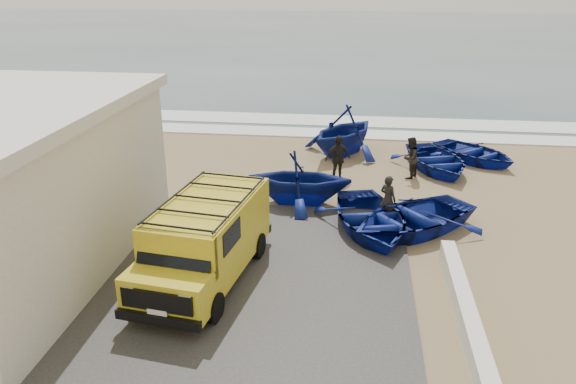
{
  "coord_description": "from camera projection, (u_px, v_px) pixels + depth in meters",
  "views": [
    {
      "loc": [
        2.5,
        -13.74,
        7.18
      ],
      "look_at": [
        0.57,
        1.3,
        1.2
      ],
      "focal_mm": 35.0,
      "sensor_mm": 36.0,
      "label": 1
    }
  ],
  "objects": [
    {
      "name": "ground",
      "position": [
        262.0,
        248.0,
        15.61
      ],
      "size": [
        160.0,
        160.0,
        0.0
      ],
      "primitive_type": "plane",
      "color": "#8F7853"
    },
    {
      "name": "slab",
      "position": [
        169.0,
        279.0,
        13.99
      ],
      "size": [
        12.0,
        10.0,
        0.05
      ],
      "primitive_type": "cube",
      "color": "#423F3C",
      "rests_on": "ground"
    },
    {
      "name": "ocean",
      "position": [
        341.0,
        35.0,
        67.28
      ],
      "size": [
        180.0,
        88.0,
        0.01
      ],
      "primitive_type": "cube",
      "color": "#385166",
      "rests_on": "ground"
    },
    {
      "name": "surf_line",
      "position": [
        305.0,
        132.0,
        26.67
      ],
      "size": [
        180.0,
        1.6,
        0.06
      ],
      "primitive_type": "cube",
      "color": "white",
      "rests_on": "ground"
    },
    {
      "name": "surf_wash",
      "position": [
        309.0,
        120.0,
        28.98
      ],
      "size": [
        180.0,
        2.2,
        0.04
      ],
      "primitive_type": "cube",
      "color": "white",
      "rests_on": "ground"
    },
    {
      "name": "parapet",
      "position": [
        465.0,
        313.0,
        12.15
      ],
      "size": [
        0.35,
        6.0,
        0.55
      ],
      "primitive_type": "cube",
      "color": "silver",
      "rests_on": "ground"
    },
    {
      "name": "van",
      "position": [
        206.0,
        238.0,
        13.67
      ],
      "size": [
        2.56,
        5.09,
        2.09
      ],
      "rotation": [
        0.0,
        0.0,
        -0.14
      ],
      "color": "gold",
      "rests_on": "ground"
    },
    {
      "name": "boat_near_left",
      "position": [
        370.0,
        219.0,
        16.44
      ],
      "size": [
        3.85,
        4.69,
        0.85
      ],
      "primitive_type": "imported",
      "rotation": [
        0.0,
        0.0,
        0.25
      ],
      "color": "navy",
      "rests_on": "ground"
    },
    {
      "name": "boat_near_right",
      "position": [
        411.0,
        218.0,
        16.45
      ],
      "size": [
        5.17,
        5.01,
        0.87
      ],
      "primitive_type": "imported",
      "rotation": [
        0.0,
        0.0,
        -0.88
      ],
      "color": "navy",
      "rests_on": "ground"
    },
    {
      "name": "boat_mid_left",
      "position": [
        300.0,
        178.0,
        18.29
      ],
      "size": [
        3.39,
        2.93,
        1.78
      ],
      "primitive_type": "imported",
      "rotation": [
        0.0,
        0.0,
        1.57
      ],
      "color": "navy",
      "rests_on": "ground"
    },
    {
      "name": "boat_mid_right",
      "position": [
        436.0,
        160.0,
        21.58
      ],
      "size": [
        3.82,
        4.58,
        0.81
      ],
      "primitive_type": "imported",
      "rotation": [
        0.0,
        0.0,
        0.29
      ],
      "color": "navy",
      "rests_on": "ground"
    },
    {
      "name": "boat_far_left",
      "position": [
        344.0,
        130.0,
        23.25
      ],
      "size": [
        4.92,
        5.1,
        2.06
      ],
      "primitive_type": "imported",
      "rotation": [
        0.0,
        0.0,
        -0.55
      ],
      "color": "navy",
      "rests_on": "ground"
    },
    {
      "name": "boat_far_right",
      "position": [
        475.0,
        153.0,
        22.56
      ],
      "size": [
        4.31,
        4.38,
        0.74
      ],
      "primitive_type": "imported",
      "rotation": [
        0.0,
        0.0,
        0.74
      ],
      "color": "navy",
      "rests_on": "ground"
    },
    {
      "name": "fisherman_front",
      "position": [
        388.0,
        199.0,
        16.99
      ],
      "size": [
        0.65,
        0.61,
        1.49
      ],
      "primitive_type": "imported",
      "rotation": [
        0.0,
        0.0,
        2.49
      ],
      "color": "black",
      "rests_on": "ground"
    },
    {
      "name": "fisherman_middle",
      "position": [
        410.0,
        158.0,
        20.64
      ],
      "size": [
        0.88,
        0.95,
        1.56
      ],
      "primitive_type": "imported",
      "rotation": [
        0.0,
        0.0,
        -2.06
      ],
      "color": "black",
      "rests_on": "ground"
    },
    {
      "name": "fisherman_back",
      "position": [
        338.0,
        159.0,
        20.3
      ],
      "size": [
        1.08,
        0.89,
        1.72
      ],
      "primitive_type": "imported",
      "rotation": [
        0.0,
        0.0,
        0.55
      ],
      "color": "black",
      "rests_on": "ground"
    }
  ]
}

